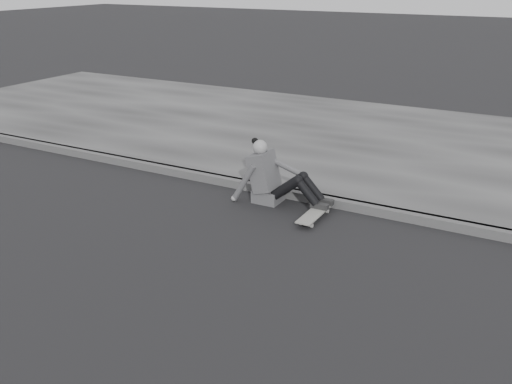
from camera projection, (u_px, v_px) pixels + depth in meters
ground at (383, 337)px, 4.96m from camera, size 80.00×80.00×0.00m
curb at (445, 223)px, 7.05m from camera, size 24.00×0.16×0.12m
sidewalk at (483, 158)px, 9.52m from camera, size 24.00×6.00×0.12m
skateboard at (315, 214)px, 7.30m from camera, size 0.20×0.78×0.09m
seated_woman at (272, 178)px, 7.72m from camera, size 1.38×0.46×0.88m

